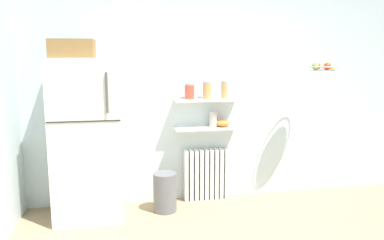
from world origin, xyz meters
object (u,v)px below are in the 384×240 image
storage_jar_2 (225,90)px  storage_jar_1 (207,90)px  refrigerator (87,135)px  vase (213,119)px  trash_bin (165,192)px  hanging_fruit_basket (323,67)px  shelf_bowl (223,123)px  storage_jar_0 (190,92)px  radiator (206,174)px

storage_jar_2 → storage_jar_1: bearing=180.0°
refrigerator → vase: bearing=8.1°
trash_bin → hanging_fruit_basket: (1.83, -0.05, 1.40)m
vase → trash_bin: (-0.62, -0.25, -0.78)m
storage_jar_2 → trash_bin: storage_jar_2 is taller
shelf_bowl → trash_bin: size_ratio=0.40×
storage_jar_1 → vase: (0.08, 0.00, -0.34)m
vase → shelf_bowl: (0.12, 0.00, -0.05)m
storage_jar_1 → vase: 0.35m
refrigerator → storage_jar_0: size_ratio=10.44×
vase → hanging_fruit_basket: size_ratio=0.54×
radiator → storage_jar_0: storage_jar_0 is taller
radiator → storage_jar_0: (-0.21, -0.03, 1.02)m
storage_jar_1 → hanging_fruit_basket: bearing=-12.8°
storage_jar_2 → trash_bin: size_ratio=0.46×
storage_jar_0 → storage_jar_2: (0.42, 0.00, 0.01)m
storage_jar_0 → storage_jar_1: (0.21, 0.00, 0.01)m
vase → hanging_fruit_basket: hanging_fruit_basket is taller
radiator → storage_jar_0: 1.05m
refrigerator → trash_bin: bearing=-3.0°
shelf_bowl → hanging_fruit_basket: hanging_fruit_basket is taller
storage_jar_0 → trash_bin: bearing=-143.0°
refrigerator → storage_jar_0: refrigerator is taller
radiator → trash_bin: 0.61m
shelf_bowl → trash_bin: 1.06m
vase → storage_jar_2: bearing=0.0°
trash_bin → storage_jar_0: bearing=37.0°
refrigerator → storage_jar_0: bearing=10.0°
storage_jar_1 → trash_bin: 1.27m
refrigerator → shelf_bowl: (1.56, 0.20, 0.05)m
radiator → storage_jar_1: 1.03m
storage_jar_0 → vase: bearing=0.0°
trash_bin → vase: bearing=21.9°
vase → radiator: bearing=158.7°
refrigerator → storage_jar_2: refrigerator is taller
radiator → vase: 0.69m
storage_jar_1 → hanging_fruit_basket: 1.35m
storage_jar_1 → storage_jar_2: 0.21m
storage_jar_1 → trash_bin: size_ratio=0.45×
refrigerator → shelf_bowl: size_ratio=10.65×
shelf_bowl → radiator: bearing=171.1°
radiator → storage_jar_0: size_ratio=3.42×
refrigerator → shelf_bowl: bearing=7.5°
hanging_fruit_basket → refrigerator: bearing=178.1°
refrigerator → hanging_fruit_basket: 2.75m
storage_jar_1 → storage_jar_2: size_ratio=0.97×
vase → hanging_fruit_basket: 1.39m
refrigerator → storage_jar_1: 1.45m
storage_jar_1 → storage_jar_0: bearing=-180.0°
storage_jar_2 → hanging_fruit_basket: size_ratio=0.60×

